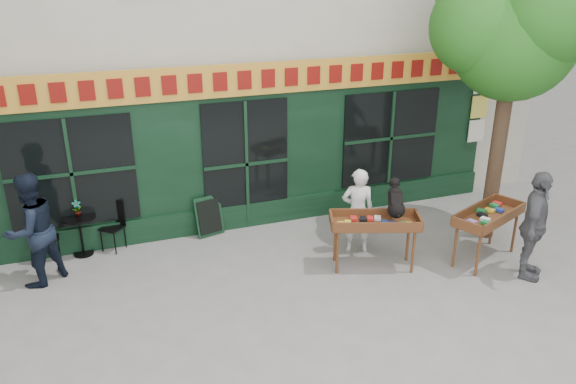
% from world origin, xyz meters
% --- Properties ---
extents(ground, '(80.00, 80.00, 0.00)m').
position_xyz_m(ground, '(0.00, 0.00, 0.00)').
color(ground, slate).
rests_on(ground, ground).
extents(street_tree, '(3.05, 2.90, 5.60)m').
position_xyz_m(street_tree, '(4.34, 0.36, 4.11)').
color(street_tree, '#382619').
rests_on(street_tree, ground).
extents(book_cart_center, '(1.62, 1.09, 0.99)m').
position_xyz_m(book_cart_center, '(1.60, -0.05, 0.82)').
color(book_cart_center, brown).
rests_on(book_cart_center, ground).
extents(dog, '(0.52, 0.68, 0.60)m').
position_xyz_m(dog, '(1.95, -0.10, 1.29)').
color(dog, black).
rests_on(dog, book_cart_center).
extents(woman, '(0.69, 0.56, 1.62)m').
position_xyz_m(woman, '(1.60, 0.60, 0.81)').
color(woman, silver).
rests_on(woman, ground).
extents(book_cart_right, '(1.62, 1.15, 0.99)m').
position_xyz_m(book_cart_right, '(3.61, -0.49, 0.82)').
color(book_cart_right, brown).
rests_on(book_cart_right, ground).
extents(man_right, '(1.13, 1.10, 1.90)m').
position_xyz_m(man_right, '(3.91, -1.24, 0.95)').
color(man_right, '#525357').
rests_on(man_right, ground).
extents(bistro_table, '(0.60, 0.60, 0.76)m').
position_xyz_m(bistro_table, '(-3.19, 2.20, 0.54)').
color(bistro_table, black).
rests_on(bistro_table, ground).
extents(bistro_chair_left, '(0.38, 0.38, 0.95)m').
position_xyz_m(bistro_chair_left, '(-3.83, 2.19, 0.56)').
color(bistro_chair_left, black).
rests_on(bistro_chair_left, ground).
extents(bistro_chair_right, '(0.51, 0.51, 0.95)m').
position_xyz_m(bistro_chair_right, '(-2.58, 2.27, 0.56)').
color(bistro_chair_right, black).
rests_on(bistro_chair_right, ground).
extents(potted_plant, '(0.19, 0.16, 0.32)m').
position_xyz_m(potted_plant, '(-3.19, 2.20, 0.92)').
color(potted_plant, gray).
rests_on(potted_plant, bistro_table).
extents(man_left, '(1.19, 1.15, 1.93)m').
position_xyz_m(man_left, '(-3.89, 1.42, 0.96)').
color(man_left, black).
rests_on(man_left, ground).
extents(chalkboard, '(0.59, 0.31, 0.79)m').
position_xyz_m(chalkboard, '(-0.82, 2.19, 0.40)').
color(chalkboard, black).
rests_on(chalkboard, ground).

